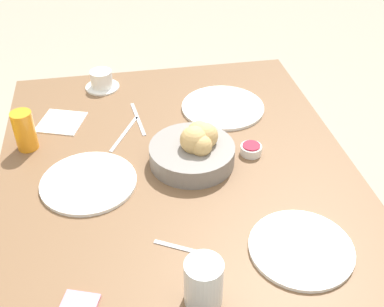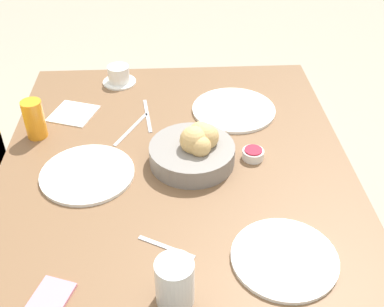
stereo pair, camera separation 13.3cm
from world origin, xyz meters
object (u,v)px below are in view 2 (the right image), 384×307
object	(u,v)px
napkin	(73,113)
plate_far_center	(87,174)
plate_near_right	(234,110)
jam_bowl_berry	(253,154)
bread_basket	(194,149)
water_tumbler	(175,282)
spoon_coffee	(166,247)
fork_silver	(131,129)
knife_silver	(147,115)
juice_glass	(34,119)
coffee_cup	(119,76)
plate_near_left	(284,258)

from	to	relation	value
napkin	plate_far_center	bearing A→B (deg)	-165.24
plate_near_right	napkin	distance (m)	0.52
jam_bowl_berry	bread_basket	bearing A→B (deg)	92.46
water_tumbler	spoon_coffee	size ratio (longest dim) A/B	0.83
water_tumbler	fork_silver	distance (m)	0.64
plate_far_center	knife_silver	bearing A→B (deg)	-28.55
napkin	jam_bowl_berry	bearing A→B (deg)	-115.73
plate_near_right	water_tumbler	distance (m)	0.75
spoon_coffee	jam_bowl_berry	bearing A→B (deg)	-37.81
knife_silver	napkin	distance (m)	0.24
juice_glass	water_tumbler	size ratio (longest dim) A/B	1.10
coffee_cup	juice_glass	bearing A→B (deg)	144.71
water_tumbler	coffee_cup	distance (m)	0.94
plate_far_center	knife_silver	distance (m)	0.33
knife_silver	spoon_coffee	bearing A→B (deg)	-174.48
plate_near_left	water_tumbler	world-z (taller)	water_tumbler
bread_basket	plate_near_right	bearing A→B (deg)	-28.86
water_tumbler	jam_bowl_berry	bearing A→B (deg)	-26.69
coffee_cup	fork_silver	world-z (taller)	coffee_cup
water_tumbler	knife_silver	bearing A→B (deg)	5.81
plate_near_left	water_tumbler	bearing A→B (deg)	110.34
plate_near_right	jam_bowl_berry	world-z (taller)	jam_bowl_berry
jam_bowl_berry	fork_silver	distance (m)	0.39
plate_near_right	water_tumbler	bearing A→B (deg)	163.71
bread_basket	knife_silver	bearing A→B (deg)	29.19
jam_bowl_berry	fork_silver	bearing A→B (deg)	65.11
coffee_cup	plate_near_right	bearing A→B (deg)	-118.59
jam_bowl_berry	fork_silver	world-z (taller)	jam_bowl_berry
plate_near_left	juice_glass	size ratio (longest dim) A/B	2.01
coffee_cup	water_tumbler	bearing A→B (deg)	-169.25
bread_basket	juice_glass	world-z (taller)	juice_glass
fork_silver	spoon_coffee	size ratio (longest dim) A/B	1.33
bread_basket	plate_far_center	xyz separation A→B (m)	(-0.04, 0.29, -0.04)
plate_near_left	fork_silver	size ratio (longest dim) A/B	1.37
bread_basket	jam_bowl_berry	bearing A→B (deg)	-87.54
fork_silver	spoon_coffee	xyz separation A→B (m)	(-0.49, -0.10, 0.00)
plate_near_left	knife_silver	distance (m)	0.69
bread_basket	knife_silver	world-z (taller)	bread_basket
fork_silver	knife_silver	bearing A→B (deg)	-32.97
fork_silver	knife_silver	world-z (taller)	same
water_tumbler	spoon_coffee	world-z (taller)	water_tumbler
plate_near_left	water_tumbler	size ratio (longest dim) A/B	2.20
jam_bowl_berry	napkin	world-z (taller)	jam_bowl_berry
coffee_cup	jam_bowl_berry	size ratio (longest dim) A/B	1.92
spoon_coffee	juice_glass	bearing A→B (deg)	39.38
plate_near_right	juice_glass	distance (m)	0.62
coffee_cup	spoon_coffee	world-z (taller)	coffee_cup
plate_far_center	fork_silver	size ratio (longest dim) A/B	1.46
plate_near_right	plate_far_center	world-z (taller)	same
plate_far_center	jam_bowl_berry	size ratio (longest dim) A/B	4.17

